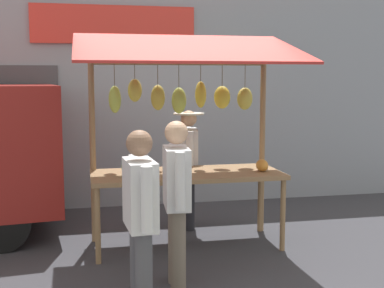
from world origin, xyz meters
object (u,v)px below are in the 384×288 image
Objects in this scene: shopper_in_striped_shirt at (140,213)px; shopper_in_grey_tee at (177,194)px; vendor_with_sunhat at (189,160)px; market_stall at (187,114)px.

shopper_in_grey_tee is at bearing -39.40° from shopper_in_striped_shirt.
shopper_in_striped_shirt reaches higher than vendor_with_sunhat.
shopper_in_striped_shirt is at bearing 67.69° from market_stall.
market_stall is 1.61× the size of vendor_with_sunhat.
shopper_in_grey_tee is at bearing -5.67° from vendor_with_sunhat.
market_stall is at bearing -11.16° from shopper_in_grey_tee.
vendor_with_sunhat is at bearing -23.78° from shopper_in_striped_shirt.
shopper_in_grey_tee reaches higher than vendor_with_sunhat.
shopper_in_grey_tee is 1.01× the size of shopper_in_striped_shirt.
market_stall is 0.97m from vendor_with_sunhat.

